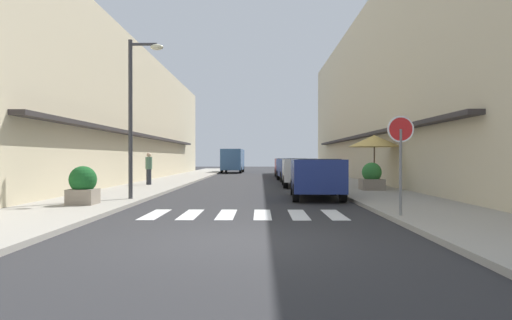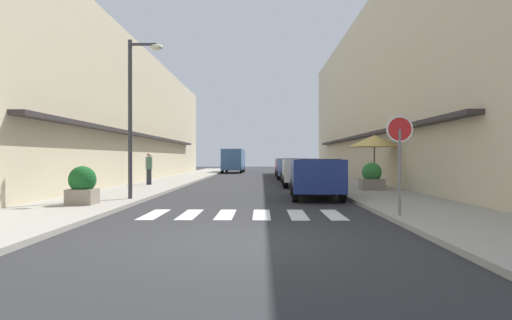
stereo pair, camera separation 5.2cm
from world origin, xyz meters
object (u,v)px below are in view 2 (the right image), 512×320
Objects in this scene: street_lamp at (136,102)px; planter_midblock at (372,177)px; parked_car_distant at (287,165)px; planter_corner at (82,185)px; parked_car_mid at (300,169)px; round_street_sign at (400,139)px; parked_car_far at (293,167)px; delivery_van at (234,159)px; pedestrian_walking_near at (149,168)px; parked_car_near at (316,174)px; cafe_umbrella at (374,141)px.

street_lamp is 10.37m from planter_midblock.
planter_midblock is at bearing -80.08° from parked_car_distant.
street_lamp is at bearing 60.11° from planter_corner.
parked_car_mid is at bearing 124.58° from planter_midblock.
round_street_sign is at bearing -29.88° from street_lamp.
street_lamp reaches higher than planter_midblock.
parked_car_mid is 5.51m from parked_car_far.
round_street_sign is (6.14, -34.16, 0.55)m from delivery_van.
parked_car_near is at bearing -52.42° from pedestrian_walking_near.
round_street_sign is 8.85m from planter_midblock.
parked_car_mid is 7.84m from pedestrian_walking_near.
street_lamp is at bearing -107.45° from parked_car_distant.
pedestrian_walking_near is (-7.83, -0.29, 0.06)m from parked_car_mid.
street_lamp is at bearing -154.81° from planter_midblock.
street_lamp reaches higher than delivery_van.
parked_car_near is 0.81× the size of delivery_van.
street_lamp is 4.56× the size of planter_midblock.
street_lamp reaches higher than cafe_umbrella.
parked_car_mid is 11.76m from parked_car_distant.
parked_car_distant is at bearing 99.92° from planter_midblock.
parked_car_distant is 0.75× the size of street_lamp.
pedestrian_walking_near reaches higher than parked_car_distant.
round_street_sign is 8.91m from street_lamp.
round_street_sign is 1.46× the size of pedestrian_walking_near.
street_lamp reaches higher than pedestrian_walking_near.
parked_car_near is 28.79m from delivery_van.
parked_car_mid is 22.07m from delivery_van.
delivery_van reaches higher than planter_midblock.
parked_car_distant is at bearing 93.11° from round_street_sign.
parked_car_far is at bearing 94.18° from round_street_sign.
parked_car_mid is at bearing 53.96° from planter_corner.
planter_midblock is at bearing 31.19° from planter_corner.
planter_midblock is at bearing 25.19° from street_lamp.
parked_car_distant is (0.00, 11.76, -0.00)m from parked_car_mid.
delivery_van is 29.89m from street_lamp.
pedestrian_walking_near is at bearing -143.48° from parked_car_far.
parked_car_near is 1.80× the size of cafe_umbrella.
parked_car_distant is 10.90m from delivery_van.
delivery_van reaches higher than parked_car_mid.
parked_car_far is at bearing -90.00° from parked_car_distant.
parked_car_near is at bearing -90.00° from parked_car_distant.
parked_car_near is 6.91m from street_lamp.
cafe_umbrella is 1.49× the size of pedestrian_walking_near.
parked_car_mid is at bearing 142.68° from cafe_umbrella.
parked_car_near is at bearing -90.00° from parked_car_far.
parked_car_mid is 4.86m from planter_midblock.
parked_car_near is at bearing -126.58° from cafe_umbrella.
parked_car_distant reaches higher than planter_midblock.
parked_car_mid is (0.00, 6.85, -0.00)m from parked_car_near.
pedestrian_walking_near is at bearing 168.83° from cafe_umbrella.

